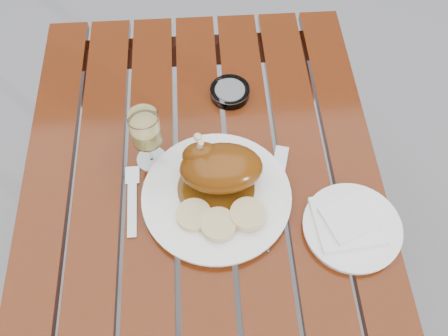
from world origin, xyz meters
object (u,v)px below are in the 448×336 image
at_px(side_plate, 352,228).
at_px(ashtray, 230,92).
at_px(dinner_plate, 217,197).
at_px(table, 208,270).
at_px(wine_glass, 147,139).

height_order(side_plate, ashtray, ashtray).
distance_m(dinner_plate, side_plate, 0.29).
distance_m(table, side_plate, 0.50).
distance_m(table, wine_glass, 0.49).
bearing_deg(ashtray, wine_glass, -136.96).
relative_size(table, wine_glass, 7.47).
bearing_deg(dinner_plate, side_plate, -18.05).
bearing_deg(table, dinner_plate, 33.13).
bearing_deg(wine_glass, dinner_plate, -38.34).
distance_m(dinner_plate, wine_glass, 0.19).
bearing_deg(table, side_plate, -13.05).
relative_size(dinner_plate, ashtray, 3.30).
relative_size(table, dinner_plate, 3.73).
bearing_deg(ashtray, side_plate, -59.10).
height_order(wine_glass, ashtray, wine_glass).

